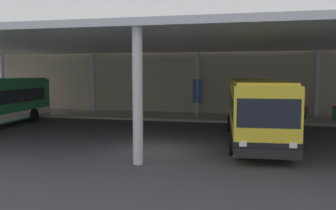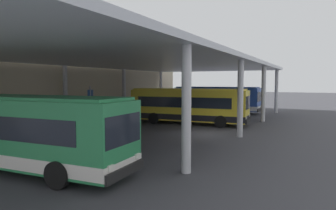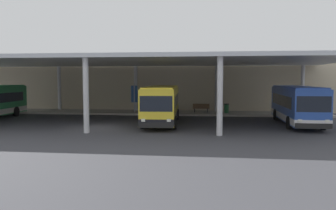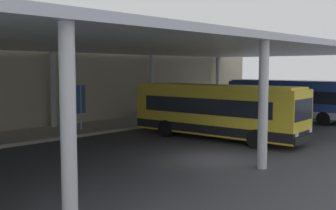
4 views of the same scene
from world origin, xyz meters
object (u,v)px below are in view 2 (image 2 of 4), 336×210
object	(u,v)px
trash_bin	(143,108)
banner_sign	(90,102)
bus_nearest_bay	(19,131)
bench_waiting	(128,110)
bus_second_bay	(188,105)
bus_middle_bay	(216,99)

from	to	relation	value
trash_bin	banner_sign	distance (m)	9.97
bus_nearest_bay	bench_waiting	size ratio (longest dim) A/B	5.91
bus_second_bay	bench_waiting	size ratio (longest dim) A/B	5.93
bus_nearest_bay	bench_waiting	world-z (taller)	bus_nearest_bay
banner_sign	bus_middle_bay	bearing A→B (deg)	-23.69
bus_middle_bay	banner_sign	xyz separation A→B (m)	(-15.35, 6.74, 0.32)
bus_second_bay	bench_waiting	xyz separation A→B (m)	(3.06, 8.61, -0.99)
bus_second_bay	bench_waiting	world-z (taller)	bus_second_bay
bus_middle_bay	banner_sign	distance (m)	16.77
bus_middle_bay	bench_waiting	size ratio (longest dim) A/B	5.87
bus_second_bay	bus_middle_bay	xyz separation A→B (m)	(11.24, 0.99, 0.00)
bench_waiting	banner_sign	world-z (taller)	banner_sign
bus_middle_bay	trash_bin	bearing A→B (deg)	126.83
bus_second_bay	banner_sign	world-z (taller)	banner_sign
banner_sign	bus_second_bay	bearing A→B (deg)	-62.01
bus_second_bay	banner_sign	bearing A→B (deg)	117.99
bus_middle_bay	bench_waiting	xyz separation A→B (m)	(-8.18, 7.61, -0.99)
bench_waiting	banner_sign	bearing A→B (deg)	-173.03
trash_bin	bus_second_bay	bearing A→B (deg)	-124.75
bus_nearest_bay	bus_second_bay	size ratio (longest dim) A/B	1.00
bench_waiting	banner_sign	xyz separation A→B (m)	(-7.17, -0.88, 1.32)
bus_middle_bay	banner_sign	size ratio (longest dim) A/B	3.30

